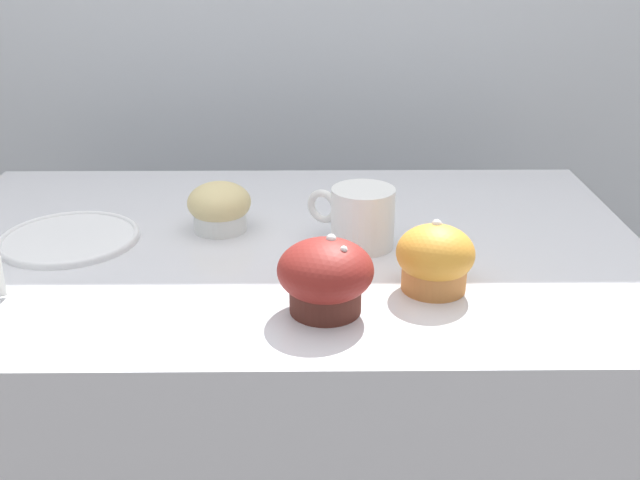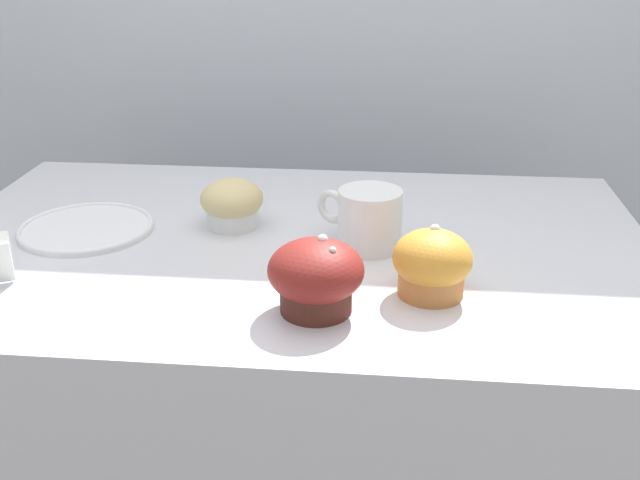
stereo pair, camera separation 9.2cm
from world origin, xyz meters
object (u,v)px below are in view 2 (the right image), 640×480
Objects in this scene: coffee_cup at (368,218)px; serving_plate at (86,228)px; muffin_back_left at (316,276)px; muffin_front_center at (232,203)px; muffin_back_right at (432,264)px.

coffee_cup reaches higher than serving_plate.
coffee_cup is at bearing 74.40° from muffin_back_left.
coffee_cup is at bearing -16.20° from muffin_front_center.
coffee_cup is (0.05, 0.18, -0.00)m from muffin_back_left.
muffin_back_right reaches higher than muffin_front_center.
muffin_front_center is 0.47× the size of serving_plate.
muffin_front_center is at bearing 121.16° from muffin_back_left.
muffin_front_center is at bearing 163.80° from coffee_cup.
coffee_cup is 0.63× the size of serving_plate.
muffin_back_left is at bearing -29.99° from serving_plate.
muffin_back_left reaches higher than muffin_front_center.
muffin_back_right is at bearing 22.03° from muffin_back_left.
coffee_cup is 0.41m from serving_plate.
muffin_front_center is 0.75× the size of coffee_cup.
muffin_back_right is 0.15m from coffee_cup.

